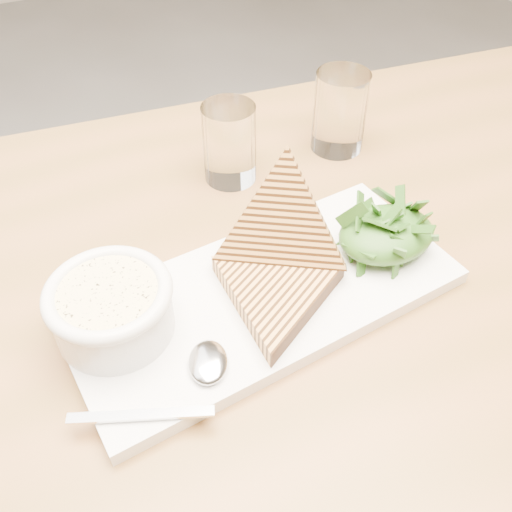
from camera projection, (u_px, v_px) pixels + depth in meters
name	position (u px, v px, depth m)	size (l,w,h in m)	color
floor	(213.00, 490.00, 1.21)	(6.00, 6.00, 0.00)	#67615A
table_top	(314.00, 294.00, 0.65)	(1.29, 0.86, 0.04)	brown
table_leg_br	(449.00, 210.00, 1.33)	(0.06, 0.06, 0.70)	brown
platter	(264.00, 295.00, 0.61)	(0.41, 0.19, 0.02)	white
soup_bowl	(113.00, 313.00, 0.55)	(0.12, 0.12, 0.05)	white
soup	(108.00, 294.00, 0.53)	(0.10, 0.10, 0.01)	#F4E099
bowl_rim	(107.00, 293.00, 0.53)	(0.12, 0.12, 0.01)	white
sandwich_flat	(276.00, 295.00, 0.59)	(0.17, 0.17, 0.02)	#C88C45
sandwich_lean	(282.00, 225.00, 0.60)	(0.17, 0.17, 0.09)	#C88C45
salad_base	(386.00, 234.00, 0.64)	(0.11, 0.09, 0.04)	#1D4915
arugula_pile	(387.00, 230.00, 0.63)	(0.11, 0.10, 0.05)	#325C19
spoon_bowl	(208.00, 362.00, 0.53)	(0.04, 0.05, 0.01)	silver
spoon_handle	(141.00, 415.00, 0.49)	(0.13, 0.01, 0.00)	silver
glass_near	(229.00, 144.00, 0.74)	(0.07, 0.07, 0.11)	white
glass_far	(340.00, 112.00, 0.79)	(0.07, 0.07, 0.11)	white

